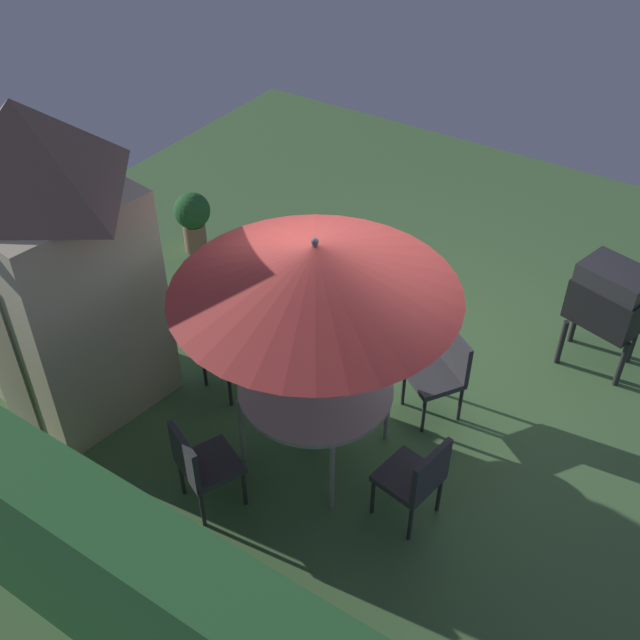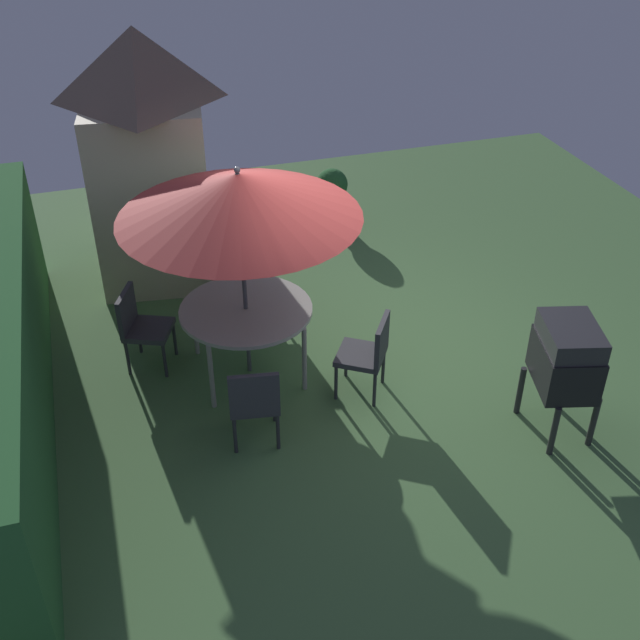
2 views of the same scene
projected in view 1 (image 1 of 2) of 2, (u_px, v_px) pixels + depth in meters
ground_plane at (389, 378)px, 7.88m from camera, size 11.00×11.00×0.00m
hedge_backdrop at (141, 596)px, 5.12m from camera, size 5.81×0.54×1.54m
garden_shed at (51, 259)px, 6.80m from camera, size 1.76×1.63×3.07m
patio_table at (316, 391)px, 6.68m from camera, size 1.37×1.37×0.80m
patio_umbrella at (315, 269)px, 5.85m from camera, size 2.35×2.35×2.33m
bbq_grill at (611, 298)px, 7.54m from camera, size 0.81×0.66×1.20m
chair_near_shed at (417, 477)px, 6.21m from camera, size 0.54×0.53×0.90m
chair_far_side at (442, 370)px, 7.21m from camera, size 0.64×0.64×0.90m
chair_toward_hedge at (225, 342)px, 7.52m from camera, size 0.55×0.55×0.90m
chair_toward_house at (200, 463)px, 6.33m from camera, size 0.61×0.61×0.90m
potted_plant_by_shed at (193, 217)px, 9.43m from camera, size 0.45×0.45×0.80m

